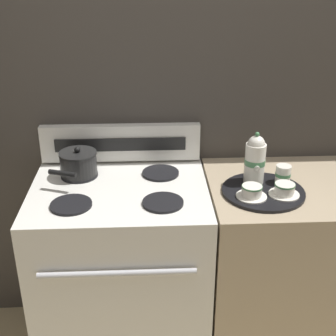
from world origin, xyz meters
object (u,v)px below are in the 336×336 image
stove (123,273)px  teapot (255,159)px  serving_tray (263,191)px  teacup_left (252,191)px  creamer_jug (283,175)px  teacup_right (285,189)px  saucepan (78,163)px

stove → teapot: size_ratio=3.93×
serving_tray → stove: bearing=173.9°
stove → teacup_left: bearing=-12.6°
serving_tray → creamer_jug: 0.13m
teacup_right → teapot: bearing=129.4°
serving_tray → teacup_right: bearing=-31.6°
teapot → teacup_right: bearing=-50.6°
saucepan → teacup_left: (0.75, -0.26, -0.03)m
serving_tray → teacup_right: 0.10m
teapot → teacup_left: bearing=-105.3°
serving_tray → teapot: 0.14m
stove → serving_tray: 0.78m
teapot → teacup_left: teapot is taller
teacup_right → creamer_jug: creamer_jug is taller
teacup_left → teacup_right: same height
teacup_left → stove: bearing=167.4°
teacup_right → serving_tray: bearing=148.4°
teapot → creamer_jug: 0.15m
saucepan → creamer_jug: saucepan is taller
stove → creamer_jug: size_ratio=11.30×
serving_tray → saucepan: bearing=165.9°
teacup_right → creamer_jug: (0.02, 0.11, 0.02)m
teacup_left → teacup_right: 0.14m
teacup_right → creamer_jug: size_ratio=1.57×
saucepan → teapot: teapot is taller
teacup_left → creamer_jug: creamer_jug is taller
stove → creamer_jug: creamer_jug is taller
teapot → teacup_right: 0.18m
serving_tray → creamer_jug: size_ratio=4.32×
stove → teacup_right: teacup_right is taller
saucepan → creamer_jug: size_ratio=3.11×
saucepan → serving_tray: 0.84m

